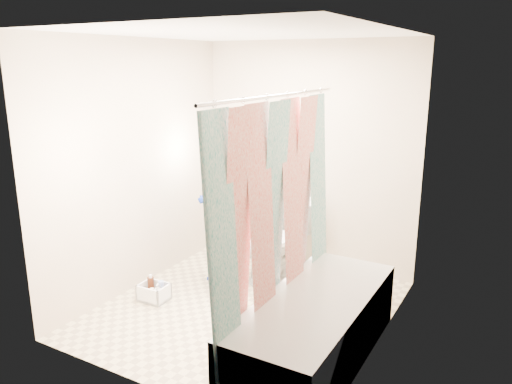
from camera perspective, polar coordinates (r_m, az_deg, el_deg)
The scene contains 14 objects.
floor at distance 4.66m, azimuth -1.16°, elevation -13.18°, with size 2.60×2.60×0.00m, color #C0B387.
ceiling at distance 4.13m, azimuth -1.34°, elevation 17.76°, with size 2.40×2.60×0.02m, color white.
wall_back at distance 5.37m, azimuth 5.90°, elevation 4.11°, with size 2.40×0.02×2.40m, color #C1B094.
wall_front at distance 3.23m, azimuth -13.17°, elevation -3.33°, with size 2.40×0.02×2.40m, color #C1B094.
wall_left at distance 4.95m, azimuth -13.28°, elevation 2.88°, with size 0.02×2.60×2.40m, color #C1B094.
wall_right at distance 3.78m, azimuth 14.57°, elevation -0.79°, with size 0.02×2.60×2.40m, color #C1B094.
bathtub at distance 3.86m, azimuth 6.72°, elevation -15.05°, with size 0.70×1.75×0.50m.
curtain_rod at distance 3.50m, azimuth 2.50°, elevation 10.94°, with size 0.02×0.02×1.90m, color silver.
shower_curtain at distance 3.68m, azimuth 2.34°, elevation -3.65°, with size 0.06×1.75×1.80m, color white.
toilet at distance 5.13m, azimuth 2.44°, elevation -5.57°, with size 0.45×0.79×0.81m, color white.
tank_lid at distance 5.01m, azimuth 1.47°, elevation -5.19°, with size 0.50×0.22×0.04m, color silver.
tank_internals at distance 5.19m, azimuth 3.66°, elevation -0.77°, with size 0.19×0.08×0.26m.
plumber at distance 4.82m, azimuth -4.35°, elevation -1.78°, with size 0.59×0.39×1.63m, color #0E1992.
cleaning_caddy at distance 4.87m, azimuth -11.52°, elevation -11.24°, with size 0.27×0.22×0.20m.
Camera 1 is at (2.12, -3.54, 2.18)m, focal length 35.00 mm.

